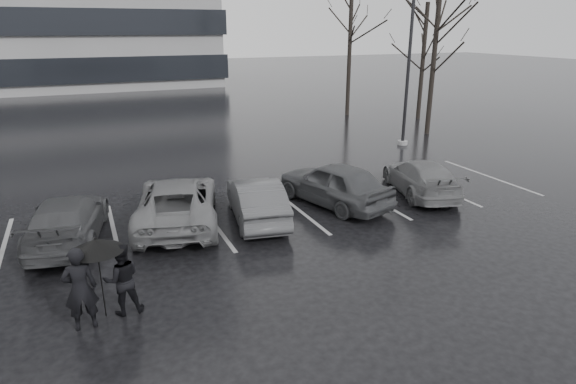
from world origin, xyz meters
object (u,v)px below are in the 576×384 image
(pedestrian_left, at_px, (80,289))
(tree_ne, at_px, (423,62))
(car_west_a, at_px, (256,200))
(tree_east, at_px, (434,59))
(pedestrian_right, at_px, (122,279))
(car_main, at_px, (334,183))
(tree_north, at_px, (350,49))
(lamp_post, at_px, (409,60))
(car_east, at_px, (421,177))
(car_west_b, at_px, (177,202))
(car_west_c, at_px, (67,219))

(pedestrian_left, xyz_separation_m, tree_ne, (20.40, 15.97, 2.64))
(pedestrian_left, height_order, tree_ne, tree_ne)
(car_west_a, xyz_separation_m, tree_east, (12.91, 8.04, 3.36))
(pedestrian_right, distance_m, tree_ne, 25.29)
(car_main, relative_size, tree_east, 0.53)
(tree_north, bearing_deg, lamp_post, -101.94)
(lamp_post, xyz_separation_m, tree_north, (1.82, 8.63, 0.15))
(car_east, xyz_separation_m, tree_north, (5.80, 15.05, 3.65))
(pedestrian_left, relative_size, lamp_post, 0.19)
(car_main, height_order, pedestrian_right, pedestrian_right)
(pedestrian_right, distance_m, tree_east, 21.00)
(car_west_a, relative_size, car_east, 0.94)
(car_main, relative_size, tree_ne, 0.60)
(car_west_b, bearing_deg, lamp_post, -141.11)
(car_west_b, distance_m, pedestrian_right, 4.78)
(car_main, relative_size, lamp_post, 0.47)
(car_west_b, relative_size, pedestrian_right, 3.21)
(pedestrian_left, relative_size, pedestrian_right, 1.12)
(tree_east, bearing_deg, tree_ne, 57.99)
(pedestrian_left, bearing_deg, tree_ne, -143.78)
(car_west_b, distance_m, tree_ne, 21.18)
(car_east, xyz_separation_m, tree_ne, (9.30, 12.05, 2.90))
(tree_ne, bearing_deg, tree_north, 139.40)
(car_west_a, distance_m, tree_north, 19.52)
(car_west_b, bearing_deg, car_west_c, 14.90)
(tree_north, bearing_deg, car_main, -121.63)
(tree_east, distance_m, tree_north, 7.08)
(pedestrian_right, height_order, tree_north, tree_north)
(car_west_a, bearing_deg, car_main, -165.06)
(tree_east, xyz_separation_m, tree_north, (-1.00, 7.00, 0.25))
(car_main, xyz_separation_m, tree_north, (9.11, 14.79, 3.53))
(car_west_b, xyz_separation_m, pedestrian_right, (-1.97, -4.35, 0.08))
(tree_east, relative_size, tree_north, 0.94)
(car_west_b, height_order, pedestrian_right, pedestrian_right)
(car_west_a, xyz_separation_m, car_west_b, (-2.24, 0.68, 0.04))
(lamp_post, distance_m, tree_north, 8.82)
(car_west_a, height_order, pedestrian_right, pedestrian_right)
(car_west_a, height_order, tree_north, tree_north)
(car_east, xyz_separation_m, pedestrian_right, (-10.32, -3.67, 0.16))
(car_east, height_order, pedestrian_left, pedestrian_left)
(lamp_post, bearing_deg, tree_east, 29.98)
(car_west_c, bearing_deg, lamp_post, -148.95)
(car_west_a, relative_size, tree_ne, 0.56)
(tree_east, bearing_deg, car_east, -130.21)
(pedestrian_left, distance_m, tree_north, 25.63)
(car_west_a, height_order, car_west_b, car_west_b)
(pedestrian_left, bearing_deg, pedestrian_right, -163.86)
(pedestrian_left, bearing_deg, lamp_post, -147.39)
(car_west_c, distance_m, pedestrian_left, 4.57)
(tree_east, bearing_deg, car_west_c, -157.78)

